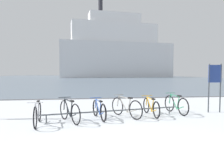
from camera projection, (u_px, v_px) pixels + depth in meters
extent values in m
cube|color=slate|center=(88.00, 78.00, 68.07)|extent=(80.00, 110.00, 0.08)
cube|color=#47474C|center=(102.00, 99.00, 13.62)|extent=(80.00, 0.50, 0.05)
cylinder|color=#4C5156|center=(114.00, 111.00, 7.74)|extent=(5.29, 1.10, 0.05)
cylinder|color=#4C5156|center=(46.00, 119.00, 6.97)|extent=(0.04, 0.04, 0.28)
cylinder|color=#4C5156|center=(169.00, 111.00, 8.52)|extent=(0.04, 0.04, 0.28)
torus|color=black|center=(35.00, 118.00, 6.24)|extent=(0.10, 0.69, 0.69)
torus|color=black|center=(39.00, 112.00, 7.22)|extent=(0.10, 0.69, 0.69)
cylinder|color=silver|center=(37.00, 112.00, 6.55)|extent=(0.08, 0.53, 0.58)
cylinder|color=silver|center=(38.00, 111.00, 6.87)|extent=(0.05, 0.19, 0.52)
cylinder|color=silver|center=(37.00, 103.00, 6.61)|extent=(0.09, 0.66, 0.08)
cylinder|color=silver|center=(39.00, 115.00, 7.02)|extent=(0.07, 0.44, 0.19)
cylinder|color=silver|center=(35.00, 111.00, 6.26)|extent=(0.05, 0.11, 0.41)
cube|color=black|center=(38.00, 101.00, 6.93)|extent=(0.10, 0.21, 0.05)
cylinder|color=silver|center=(35.00, 102.00, 6.29)|extent=(0.46, 0.06, 0.02)
torus|color=black|center=(64.00, 110.00, 7.53)|extent=(0.36, 0.64, 0.70)
torus|color=black|center=(76.00, 114.00, 6.71)|extent=(0.36, 0.64, 0.70)
cylinder|color=#1E2328|center=(67.00, 108.00, 7.26)|extent=(0.27, 0.49, 0.60)
cylinder|color=#1E2328|center=(71.00, 110.00, 6.99)|extent=(0.12, 0.18, 0.53)
cylinder|color=#1E2328|center=(68.00, 100.00, 7.18)|extent=(0.33, 0.60, 0.09)
cylinder|color=#1E2328|center=(73.00, 116.00, 6.89)|extent=(0.23, 0.41, 0.19)
cylinder|color=#1E2328|center=(64.00, 104.00, 7.49)|extent=(0.08, 0.12, 0.42)
cube|color=black|center=(72.00, 101.00, 6.91)|extent=(0.16, 0.21, 0.05)
cylinder|color=#1E2328|center=(65.00, 97.00, 7.44)|extent=(0.42, 0.23, 0.02)
torus|color=black|center=(95.00, 108.00, 8.10)|extent=(0.19, 0.64, 0.64)
torus|color=black|center=(103.00, 113.00, 7.13)|extent=(0.19, 0.64, 0.64)
cylinder|color=#3359B2|center=(98.00, 106.00, 7.78)|extent=(0.15, 0.54, 0.54)
cylinder|color=#3359B2|center=(100.00, 109.00, 7.47)|extent=(0.08, 0.19, 0.48)
cylinder|color=#3359B2|center=(98.00, 101.00, 7.70)|extent=(0.18, 0.66, 0.08)
cylinder|color=#3359B2|center=(101.00, 114.00, 7.34)|extent=(0.13, 0.45, 0.18)
cylinder|color=#3359B2|center=(95.00, 103.00, 8.06)|extent=(0.06, 0.12, 0.37)
cube|color=black|center=(101.00, 101.00, 7.38)|extent=(0.12, 0.21, 0.05)
cylinder|color=#3359B2|center=(96.00, 98.00, 8.01)|extent=(0.45, 0.12, 0.02)
torus|color=black|center=(117.00, 106.00, 8.33)|extent=(0.38, 0.65, 0.71)
torus|color=black|center=(136.00, 110.00, 7.46)|extent=(0.38, 0.65, 0.71)
cylinder|color=gray|center=(123.00, 104.00, 8.04)|extent=(0.30, 0.51, 0.60)
cylinder|color=gray|center=(129.00, 106.00, 7.76)|extent=(0.13, 0.19, 0.54)
cylinder|color=gray|center=(124.00, 97.00, 7.96)|extent=(0.37, 0.64, 0.09)
cylinder|color=gray|center=(131.00, 111.00, 7.65)|extent=(0.26, 0.43, 0.19)
cylinder|color=gray|center=(118.00, 101.00, 8.28)|extent=(0.09, 0.12, 0.43)
cube|color=black|center=(130.00, 98.00, 7.67)|extent=(0.17, 0.21, 0.05)
cylinder|color=gray|center=(119.00, 95.00, 8.24)|extent=(0.41, 0.24, 0.02)
torus|color=black|center=(146.00, 105.00, 8.73)|extent=(0.09, 0.65, 0.65)
torus|color=black|center=(156.00, 110.00, 7.67)|extent=(0.09, 0.65, 0.65)
cylinder|color=gold|center=(149.00, 104.00, 8.38)|extent=(0.07, 0.56, 0.54)
cylinder|color=gold|center=(153.00, 106.00, 8.04)|extent=(0.05, 0.20, 0.48)
cylinder|color=gold|center=(150.00, 98.00, 8.29)|extent=(0.08, 0.70, 0.08)
cylinder|color=gold|center=(154.00, 111.00, 7.90)|extent=(0.06, 0.47, 0.18)
cylinder|color=gold|center=(147.00, 101.00, 8.68)|extent=(0.04, 0.12, 0.38)
cube|color=black|center=(153.00, 99.00, 7.94)|extent=(0.09, 0.20, 0.05)
cylinder|color=gold|center=(147.00, 96.00, 8.63)|extent=(0.46, 0.05, 0.02)
torus|color=black|center=(169.00, 103.00, 9.07)|extent=(0.17, 0.71, 0.71)
torus|color=black|center=(183.00, 107.00, 8.14)|extent=(0.17, 0.71, 0.71)
cylinder|color=#2D8C60|center=(174.00, 101.00, 8.76)|extent=(0.12, 0.51, 0.60)
cylinder|color=#2D8C60|center=(178.00, 103.00, 8.46)|extent=(0.07, 0.18, 0.54)
cylinder|color=#2D8C60|center=(175.00, 95.00, 8.67)|extent=(0.14, 0.63, 0.09)
cylinder|color=#2D8C60|center=(180.00, 108.00, 8.34)|extent=(0.11, 0.43, 0.19)
cylinder|color=#2D8C60|center=(170.00, 99.00, 9.02)|extent=(0.05, 0.11, 0.42)
cube|color=black|center=(179.00, 96.00, 8.37)|extent=(0.11, 0.21, 0.05)
cylinder|color=#2D8C60|center=(170.00, 93.00, 8.97)|extent=(0.46, 0.10, 0.02)
cylinder|color=#33383D|center=(209.00, 88.00, 8.82)|extent=(0.05, 0.05, 2.09)
cylinder|color=#33383D|center=(220.00, 88.00, 8.82)|extent=(0.05, 0.05, 2.09)
cube|color=navy|center=(215.00, 74.00, 8.78)|extent=(0.55, 0.11, 0.75)
cube|color=silver|center=(117.00, 60.00, 72.37)|extent=(39.91, 12.45, 12.00)
cube|color=white|center=(114.00, 33.00, 71.62)|extent=(30.02, 10.14, 6.60)
cube|color=white|center=(114.00, 19.00, 71.34)|extent=(18.19, 7.61, 3.36)
cylinder|color=#26262D|center=(100.00, 5.00, 69.92)|extent=(1.46, 1.46, 5.40)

